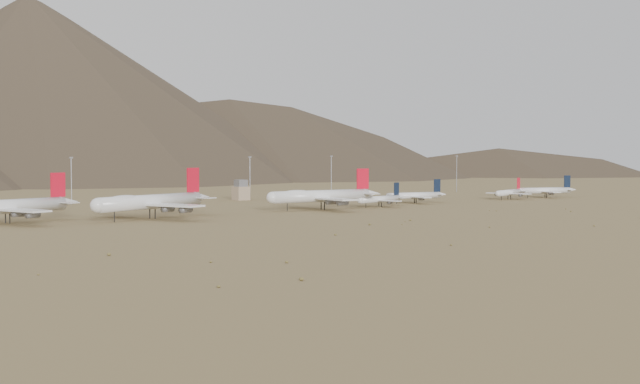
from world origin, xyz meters
TOP-DOWN VIEW (x-y plane):
  - ground at (0.00, 0.00)m, footprint 3000.00×3000.00m
  - widebody_west at (-133.24, 33.29)m, footprint 64.82×51.44m
  - widebody_centre at (-75.67, 21.38)m, footprint 68.54×54.79m
  - widebody_east at (17.10, 23.81)m, footprint 67.38×51.69m
  - narrowbody_a at (55.82, 24.41)m, footprint 36.87×26.93m
  - narrowbody_b at (91.67, 36.32)m, footprint 39.46×28.77m
  - narrowbody_c at (163.77, 32.10)m, footprint 36.59×27.24m
  - narrowbody_d at (196.09, 30.82)m, footprint 39.58×29.53m
  - control_tower at (30.00, 120.00)m, footprint 8.00×8.00m
  - mast_west at (-65.69, 138.01)m, footprint 2.00×0.60m
  - mast_centre at (35.39, 118.57)m, footprint 2.00×0.60m
  - mast_east at (117.59, 147.18)m, footprint 2.00×0.60m
  - mast_far_east at (204.79, 116.50)m, footprint 2.00×0.60m
  - desert_scrub at (-22.28, -102.49)m, footprint 439.48×148.11m

SIDE VIEW (x-z plane):
  - ground at x=0.00m, z-range 0.00..0.00m
  - desert_scrub at x=-22.28m, z-range -0.13..0.76m
  - narrowbody_a at x=55.82m, z-range -2.15..10.12m
  - narrowbody_c at x=163.77m, z-range -2.20..10.32m
  - narrowbody_b at x=91.67m, z-range -2.30..10.81m
  - narrowbody_d at x=196.09m, z-range -2.39..11.21m
  - control_tower at x=30.00m, z-range -0.68..11.32m
  - widebody_west at x=-133.24m, z-range -3.08..16.79m
  - widebody_east at x=17.10m, z-range -3.10..16.90m
  - widebody_centre at x=-75.67m, z-range -3.32..18.05m
  - mast_west at x=-65.69m, z-range 1.35..27.05m
  - mast_centre at x=35.39m, z-range 1.35..27.05m
  - mast_east at x=117.59m, z-range 1.35..27.05m
  - mast_far_east at x=204.79m, z-range 1.35..27.05m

